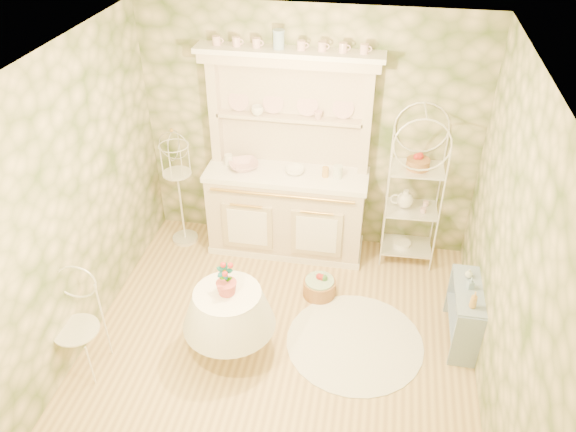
% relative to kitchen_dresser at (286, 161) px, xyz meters
% --- Properties ---
extents(floor, '(3.60, 3.60, 0.00)m').
position_rel_kitchen_dresser_xyz_m(floor, '(0.20, -1.52, -1.15)').
color(floor, '#D9B97A').
rests_on(floor, ground).
extents(ceiling, '(3.60, 3.60, 0.00)m').
position_rel_kitchen_dresser_xyz_m(ceiling, '(0.20, -1.52, 1.56)').
color(ceiling, white).
rests_on(ceiling, floor).
extents(wall_left, '(3.60, 3.60, 0.00)m').
position_rel_kitchen_dresser_xyz_m(wall_left, '(-1.60, -1.52, 0.21)').
color(wall_left, beige).
rests_on(wall_left, floor).
extents(wall_right, '(3.60, 3.60, 0.00)m').
position_rel_kitchen_dresser_xyz_m(wall_right, '(2.00, -1.52, 0.21)').
color(wall_right, beige).
rests_on(wall_right, floor).
extents(wall_back, '(3.60, 3.60, 0.00)m').
position_rel_kitchen_dresser_xyz_m(wall_back, '(0.20, 0.28, 0.21)').
color(wall_back, beige).
rests_on(wall_back, floor).
extents(wall_front, '(3.60, 3.60, 0.00)m').
position_rel_kitchen_dresser_xyz_m(wall_front, '(0.20, -3.32, 0.21)').
color(wall_front, beige).
rests_on(wall_front, floor).
extents(kitchen_dresser, '(1.87, 0.61, 2.29)m').
position_rel_kitchen_dresser_xyz_m(kitchen_dresser, '(0.00, 0.00, 0.00)').
color(kitchen_dresser, beige).
rests_on(kitchen_dresser, floor).
extents(bakers_rack, '(0.61, 0.45, 1.92)m').
position_rel_kitchen_dresser_xyz_m(bakers_rack, '(1.36, 0.06, -0.19)').
color(bakers_rack, white).
rests_on(bakers_rack, floor).
extents(side_shelf, '(0.31, 0.69, 0.57)m').
position_rel_kitchen_dresser_xyz_m(side_shelf, '(1.88, -1.11, -0.86)').
color(side_shelf, '#8CA3C2').
rests_on(side_shelf, floor).
extents(round_table, '(0.61, 0.61, 0.61)m').
position_rel_kitchen_dresser_xyz_m(round_table, '(-0.23, -1.65, -0.84)').
color(round_table, white).
rests_on(round_table, floor).
extents(cafe_chair, '(0.44, 0.44, 0.86)m').
position_rel_kitchen_dresser_xyz_m(cafe_chair, '(-1.48, -2.06, -0.71)').
color(cafe_chair, white).
rests_on(cafe_chair, floor).
extents(birdcage_stand, '(0.33, 0.33, 1.34)m').
position_rel_kitchen_dresser_xyz_m(birdcage_stand, '(-1.22, -0.07, -0.48)').
color(birdcage_stand, white).
rests_on(birdcage_stand, floor).
extents(floor_basket, '(0.47, 0.47, 0.23)m').
position_rel_kitchen_dresser_xyz_m(floor_basket, '(0.48, -0.74, -1.03)').
color(floor_basket, '#A57140').
rests_on(floor_basket, floor).
extents(lace_rug, '(1.36, 1.36, 0.01)m').
position_rel_kitchen_dresser_xyz_m(lace_rug, '(0.91, -1.35, -1.14)').
color(lace_rug, white).
rests_on(lace_rug, floor).
extents(bowl_floral, '(0.42, 0.42, 0.08)m').
position_rel_kitchen_dresser_xyz_m(bowl_floral, '(-0.47, -0.00, -0.13)').
color(bowl_floral, white).
rests_on(bowl_floral, kitchen_dresser).
extents(bowl_white, '(0.27, 0.27, 0.07)m').
position_rel_kitchen_dresser_xyz_m(bowl_white, '(0.09, -0.01, -0.13)').
color(bowl_white, white).
rests_on(bowl_white, kitchen_dresser).
extents(cup_left, '(0.17, 0.17, 0.10)m').
position_rel_kitchen_dresser_xyz_m(cup_left, '(-0.33, 0.14, 0.47)').
color(cup_left, white).
rests_on(cup_left, kitchen_dresser).
extents(cup_right, '(0.11, 0.11, 0.09)m').
position_rel_kitchen_dresser_xyz_m(cup_right, '(0.30, 0.16, 0.47)').
color(cup_right, white).
rests_on(cup_right, kitchen_dresser).
extents(potted_geranium, '(0.15, 0.10, 0.28)m').
position_rel_kitchen_dresser_xyz_m(potted_geranium, '(-0.24, -1.63, -0.30)').
color(potted_geranium, '#3F7238').
rests_on(potted_geranium, round_table).
extents(bottle_amber, '(0.07, 0.07, 0.17)m').
position_rel_kitchen_dresser_xyz_m(bottle_amber, '(1.88, -1.34, -0.46)').
color(bottle_amber, tan).
rests_on(bottle_amber, side_shelf).
extents(bottle_blue, '(0.07, 0.07, 0.12)m').
position_rel_kitchen_dresser_xyz_m(bottle_blue, '(1.88, -1.09, -0.49)').
color(bottle_blue, '#88A8C6').
rests_on(bottle_blue, side_shelf).
extents(bottle_glass, '(0.09, 0.09, 0.09)m').
position_rel_kitchen_dresser_xyz_m(bottle_glass, '(1.88, -0.94, -0.50)').
color(bottle_glass, silver).
rests_on(bottle_glass, side_shelf).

